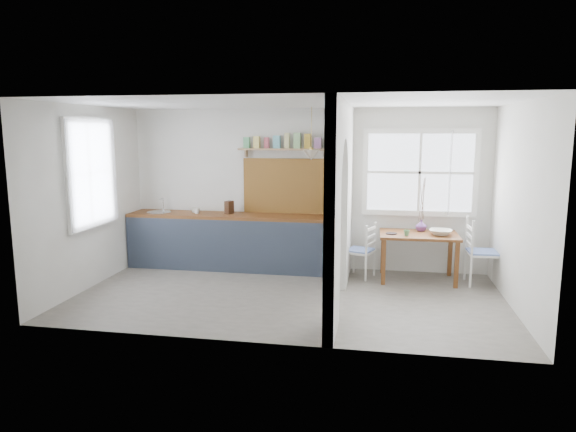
% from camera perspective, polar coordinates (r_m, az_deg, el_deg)
% --- Properties ---
extents(floor, '(5.80, 3.20, 0.01)m').
position_cam_1_polar(floor, '(7.12, 0.04, -8.91)').
color(floor, gray).
rests_on(floor, ground).
extents(ceiling, '(5.80, 3.20, 0.01)m').
position_cam_1_polar(ceiling, '(6.77, 0.04, 12.49)').
color(ceiling, silver).
rests_on(ceiling, walls).
extents(walls, '(5.81, 3.21, 2.60)m').
position_cam_1_polar(walls, '(6.82, 0.04, 1.52)').
color(walls, silver).
rests_on(walls, floor).
extents(partition, '(0.12, 3.20, 2.60)m').
position_cam_1_polar(partition, '(6.77, 5.97, 2.70)').
color(partition, silver).
rests_on(partition, floor).
extents(kitchen_window, '(0.10, 1.16, 1.50)m').
position_cam_1_polar(kitchen_window, '(7.81, -21.23, 4.47)').
color(kitchen_window, white).
rests_on(kitchen_window, walls).
extents(nook_window, '(1.76, 0.10, 1.30)m').
position_cam_1_polar(nook_window, '(8.26, 14.43, 4.69)').
color(nook_window, white).
rests_on(nook_window, walls).
extents(counter, '(3.50, 0.60, 0.90)m').
position_cam_1_polar(counter, '(8.50, -5.91, -2.74)').
color(counter, brown).
rests_on(counter, floor).
extents(sink, '(0.40, 0.40, 0.02)m').
position_cam_1_polar(sink, '(8.84, -14.14, 0.35)').
color(sink, '#BCBDBE').
rests_on(sink, counter).
extents(backsplash, '(1.65, 0.03, 0.90)m').
position_cam_1_polar(backsplash, '(8.39, 0.55, 3.34)').
color(backsplash, brown).
rests_on(backsplash, walls).
extents(shelf, '(1.75, 0.20, 0.21)m').
position_cam_1_polar(shelf, '(8.26, 0.46, 7.84)').
color(shelf, tan).
rests_on(shelf, walls).
extents(pendant_lamp, '(0.26, 0.26, 0.16)m').
position_cam_1_polar(pendant_lamp, '(7.88, 2.60, 6.80)').
color(pendant_lamp, beige).
rests_on(pendant_lamp, ceiling).
extents(utensil_rail, '(0.02, 0.50, 0.02)m').
position_cam_1_polar(utensil_rail, '(7.62, 5.77, 3.43)').
color(utensil_rail, '#BCBDBE').
rests_on(utensil_rail, partition).
extents(dining_table, '(1.16, 0.78, 0.72)m').
position_cam_1_polar(dining_table, '(8.02, 14.23, -4.43)').
color(dining_table, brown).
rests_on(dining_table, floor).
extents(chair_left, '(0.50, 0.50, 0.85)m').
position_cam_1_polar(chair_left, '(8.00, 7.99, -3.76)').
color(chair_left, white).
rests_on(chair_left, floor).
extents(chair_right, '(0.47, 0.47, 0.99)m').
position_cam_1_polar(chair_right, '(8.04, 20.88, -3.74)').
color(chair_right, white).
rests_on(chair_right, floor).
extents(kettle, '(0.20, 0.17, 0.21)m').
position_cam_1_polar(kettle, '(8.00, 4.55, 0.53)').
color(kettle, white).
rests_on(kettle, counter).
extents(mug_a, '(0.13, 0.13, 0.09)m').
position_cam_1_polar(mug_a, '(8.53, -10.08, 0.56)').
color(mug_a, white).
rests_on(mug_a, counter).
extents(mug_b, '(0.12, 0.12, 0.09)m').
position_cam_1_polar(mug_b, '(8.64, -10.31, 0.64)').
color(mug_b, beige).
rests_on(mug_b, counter).
extents(knife_block, '(0.14, 0.16, 0.21)m').
position_cam_1_polar(knife_block, '(8.45, -6.56, 0.96)').
color(knife_block, '#3F2515').
rests_on(knife_block, counter).
extents(jar, '(0.13, 0.13, 0.16)m').
position_cam_1_polar(jar, '(8.53, -6.78, 0.88)').
color(jar, '#9D8E57').
rests_on(jar, counter).
extents(towel_magenta, '(0.02, 0.03, 0.57)m').
position_cam_1_polar(towel_magenta, '(7.89, 5.45, -5.03)').
color(towel_magenta, '#DC1470').
rests_on(towel_magenta, counter).
extents(towel_orange, '(0.02, 0.03, 0.55)m').
position_cam_1_polar(towel_orange, '(7.87, 5.42, -5.26)').
color(towel_orange, orange).
rests_on(towel_orange, counter).
extents(bowl, '(0.38, 0.38, 0.08)m').
position_cam_1_polar(bowl, '(7.92, 16.60, -1.74)').
color(bowl, white).
rests_on(bowl, dining_table).
extents(table_cup, '(0.11, 0.11, 0.08)m').
position_cam_1_polar(table_cup, '(7.73, 13.04, -1.83)').
color(table_cup, '#55945F').
rests_on(table_cup, dining_table).
extents(plate, '(0.20, 0.20, 0.01)m').
position_cam_1_polar(plate, '(7.82, 11.41, -1.91)').
color(plate, black).
rests_on(plate, dining_table).
extents(vase, '(0.20, 0.20, 0.17)m').
position_cam_1_polar(vase, '(8.13, 14.58, -1.03)').
color(vase, '#643880').
rests_on(vase, dining_table).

